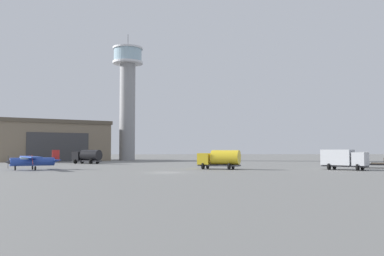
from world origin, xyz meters
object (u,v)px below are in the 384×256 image
control_tower (128,91)px  truck_box_silver (343,159)px  airplane_blue (33,161)px  truck_fuel_tanker_yellow (220,159)px  truck_flatbed_white (371,160)px  truck_fuel_tanker_black (88,156)px

control_tower → truck_box_silver: 72.63m
airplane_blue → control_tower: bearing=-127.0°
airplane_blue → truck_fuel_tanker_yellow: size_ratio=1.40×
airplane_blue → truck_flatbed_white: (55.14, 3.61, -0.12)m
truck_flatbed_white → truck_fuel_tanker_yellow: truck_fuel_tanker_yellow is taller
truck_box_silver → control_tower: bearing=167.0°
truck_fuel_tanker_yellow → truck_fuel_tanker_black: 36.68m
airplane_blue → truck_box_silver: truck_box_silver is taller
airplane_blue → truck_fuel_tanker_yellow: (28.97, 0.59, 0.25)m
control_tower → truck_fuel_tanker_black: size_ratio=5.32×
control_tower → airplane_blue: size_ratio=3.78×
control_tower → airplane_blue: control_tower is taller
airplane_blue → truck_fuel_tanker_black: bearing=-124.8°
truck_flatbed_white → truck_fuel_tanker_black: 56.95m
truck_fuel_tanker_yellow → truck_box_silver: bearing=-166.2°
control_tower → truck_fuel_tanker_yellow: (20.46, -55.06, -18.43)m
truck_box_silver → truck_fuel_tanker_yellow: size_ratio=0.93×
airplane_blue → truck_flatbed_white: 55.26m
control_tower → truck_fuel_tanker_black: 34.93m
truck_flatbed_white → truck_fuel_tanker_yellow: (-26.17, -3.02, 0.36)m
airplane_blue → truck_fuel_tanker_black: size_ratio=1.41×
control_tower → truck_box_silver: control_tower is taller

